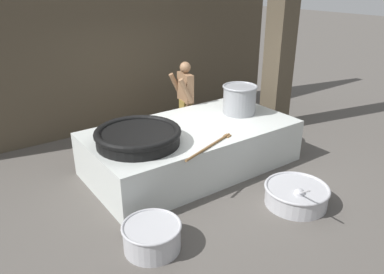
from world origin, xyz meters
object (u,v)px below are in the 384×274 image
Objects in this scene: giant_wok_near at (138,136)px; prep_bowl_vegetables at (296,194)px; stock_pot at (240,99)px; prep_bowl_meat at (152,235)px; cook at (185,97)px.

prep_bowl_vegetables is at bearing -47.25° from giant_wok_near.
prep_bowl_meat is at bearing -151.08° from stock_pot.
stock_pot is 2.28m from prep_bowl_vegetables.
stock_pot reaches higher than giant_wok_near.
cook is at bearing 36.44° from giant_wok_near.
stock_pot is 0.61× the size of prep_bowl_vegetables.
stock_pot is 0.41× the size of cook.
cook is 1.50× the size of prep_bowl_vegetables.
prep_bowl_meat is (-2.46, -2.82, -0.70)m from cook.
giant_wok_near is 2.64m from prep_bowl_vegetables.
cook is 2.12× the size of prep_bowl_meat.
prep_bowl_vegetables is 1.42× the size of prep_bowl_meat.
giant_wok_near is 0.84× the size of cook.
prep_bowl_vegetables is at bearing -106.14° from stock_pot.
giant_wok_near is at bearing -176.15° from stock_pot.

